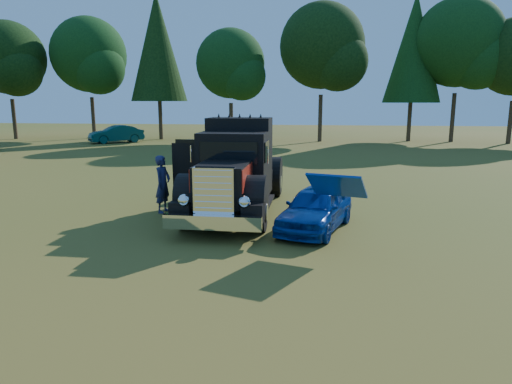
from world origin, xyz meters
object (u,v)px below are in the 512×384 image
object	(u,v)px
spectator_near	(163,184)
distant_teal_car	(116,134)
spectator_far	(191,177)
hotrod_coupe	(316,208)
diamond_t_truck	(235,173)

from	to	relation	value
spectator_near	distant_teal_car	size ratio (longest dim) A/B	0.40
spectator_near	distant_teal_car	xyz separation A→B (m)	(-12.51, 24.12, -0.17)
spectator_near	spectator_far	xyz separation A→B (m)	(0.66, 0.96, 0.08)
hotrod_coupe	spectator_far	bearing A→B (deg)	150.46
hotrod_coupe	distant_teal_car	size ratio (longest dim) A/B	0.92
diamond_t_truck	hotrod_coupe	xyz separation A→B (m)	(2.57, -1.68, -0.66)
diamond_t_truck	spectator_near	world-z (taller)	diamond_t_truck
spectator_far	distant_teal_car	bearing A→B (deg)	58.70
spectator_near	spectator_far	distance (m)	1.17
diamond_t_truck	spectator_far	size ratio (longest dim) A/B	3.56
diamond_t_truck	spectator_near	distance (m)	2.36
hotrod_coupe	spectator_near	size ratio (longest dim) A/B	2.27
spectator_near	spectator_far	size ratio (longest dim) A/B	0.92
diamond_t_truck	spectator_far	xyz separation A→B (m)	(-1.65, 0.72, -0.27)
hotrod_coupe	spectator_far	xyz separation A→B (m)	(-4.23, 2.39, 0.39)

